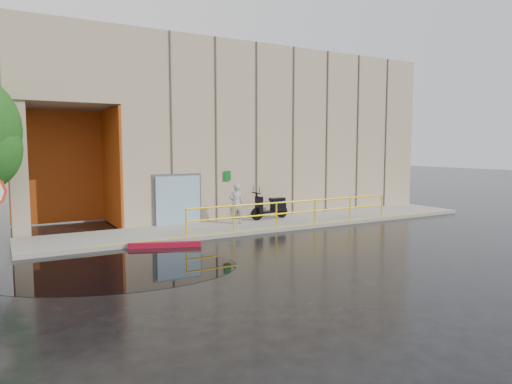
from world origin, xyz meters
The scene contains 8 objects.
ground centered at (0.00, 0.00, 0.00)m, with size 120.00×120.00×0.00m, color black.
sidewalk centered at (4.00, 4.50, 0.07)m, with size 20.00×3.00×0.15m, color gray.
building centered at (5.10, 10.98, 4.21)m, with size 20.00×10.17×8.00m.
guardrail centered at (4.25, 3.15, 0.68)m, with size 9.56×0.06×1.03m.
person centered at (2.37, 4.85, 1.00)m, with size 0.62×0.41×1.69m, color #A0A0A5.
scooter centered at (4.26, 5.21, 1.00)m, with size 1.94×0.75×1.48m.
red_curb centered at (-1.50, 2.50, 0.09)m, with size 2.40×0.18×0.18m, color maroon.
puddle centered at (-3.70, 0.40, 0.00)m, with size 6.86×4.22×0.01m, color black.
Camera 1 is at (-6.24, -12.04, 3.33)m, focal length 32.00 mm.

